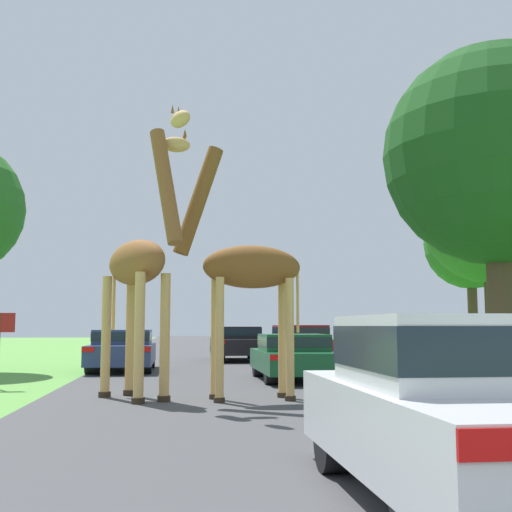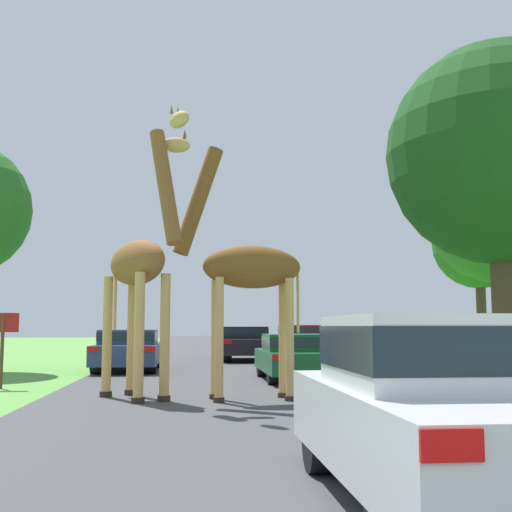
# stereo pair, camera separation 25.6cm
# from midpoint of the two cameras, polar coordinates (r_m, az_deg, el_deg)

# --- Properties ---
(road) EXTENTS (7.81, 120.00, 0.00)m
(road) POSITION_cam_midpoint_polar(r_m,az_deg,el_deg) (30.21, -3.70, -8.90)
(road) COLOR #424244
(road) RESTS_ON ground
(giraffe_near_road) EXTENTS (2.81, 0.92, 5.25)m
(giraffe_near_road) POSITION_cam_midpoint_polar(r_m,az_deg,el_deg) (12.54, -0.52, -1.05)
(giraffe_near_road) COLOR tan
(giraffe_near_road) RESTS_ON ground
(giraffe_companion) EXTENTS (1.88, 2.64, 5.49)m
(giraffe_companion) POSITION_cam_midpoint_polar(r_m,az_deg,el_deg) (12.77, -9.69, -1.10)
(giraffe_companion) COLOR tan
(giraffe_companion) RESTS_ON ground
(car_lead_maroon) EXTENTS (1.81, 3.96, 1.50)m
(car_lead_maroon) POSITION_cam_midpoint_polar(r_m,az_deg,el_deg) (5.57, 17.51, -12.48)
(car_lead_maroon) COLOR silver
(car_lead_maroon) RESTS_ON ground
(car_queue_right) EXTENTS (1.93, 4.23, 1.29)m
(car_queue_right) POSITION_cam_midpoint_polar(r_m,az_deg,el_deg) (20.94, -10.93, -8.11)
(car_queue_right) COLOR navy
(car_queue_right) RESTS_ON ground
(car_queue_left) EXTENTS (2.00, 4.59, 1.38)m
(car_queue_left) POSITION_cam_midpoint_polar(r_m,az_deg,el_deg) (26.64, -0.81, -7.66)
(car_queue_left) COLOR black
(car_queue_left) RESTS_ON ground
(car_far_ahead) EXTENTS (1.84, 4.14, 1.20)m
(car_far_ahead) POSITION_cam_midpoint_polar(r_m,az_deg,el_deg) (17.09, 4.09, -8.79)
(car_far_ahead) COLOR #144C28
(car_far_ahead) RESTS_ON ground
(car_verge_right) EXTENTS (1.86, 3.94, 1.44)m
(car_verge_right) POSITION_cam_midpoint_polar(r_m,az_deg,el_deg) (22.29, 4.80, -7.87)
(car_verge_right) COLOR maroon
(car_verge_right) RESTS_ON ground
(tree_left_edge) EXTENTS (3.93, 3.93, 6.91)m
(tree_left_edge) POSITION_cam_midpoint_polar(r_m,az_deg,el_deg) (28.84, 19.44, 1.10)
(tree_left_edge) COLOR #4C3828
(tree_left_edge) RESTS_ON ground
(tree_right_cluster) EXTENTS (5.42, 5.42, 8.30)m
(tree_right_cluster) POSITION_cam_midpoint_polar(r_m,az_deg,el_deg) (16.87, 21.23, 8.37)
(tree_right_cluster) COLOR #4C3828
(tree_right_cluster) RESTS_ON ground
(tree_far_right) EXTENTS (4.55, 4.55, 7.41)m
(tree_far_right) POSITION_cam_midpoint_polar(r_m,az_deg,el_deg) (23.52, 20.85, 3.21)
(tree_far_right) COLOR #4C3828
(tree_far_right) RESTS_ON ground
(sign_post) EXTENTS (0.70, 0.08, 1.71)m
(sign_post) POSITION_cam_midpoint_polar(r_m,az_deg,el_deg) (15.83, -21.17, -6.62)
(sign_post) COLOR #4C3823
(sign_post) RESTS_ON ground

